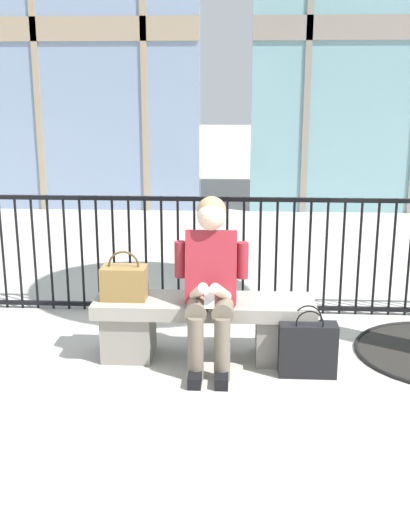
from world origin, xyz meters
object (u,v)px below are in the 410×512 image
seated_person_with_phone (211,278)px  handbag_on_bench (124,282)px  shopping_bag (308,349)px  stone_bench (204,323)px

seated_person_with_phone → handbag_on_bench: size_ratio=3.37×
seated_person_with_phone → shopping_bag: seated_person_with_phone is taller
handbag_on_bench → stone_bench: bearing=1.0°
stone_bench → shopping_bag: (0.73, -0.26, -0.08)m
shopping_bag → stone_bench: bearing=160.2°
stone_bench → handbag_on_bench: (-0.58, -0.01, 0.31)m
handbag_on_bench → seated_person_with_phone: bearing=-10.6°
stone_bench → seated_person_with_phone: 0.40m
shopping_bag → handbag_on_bench: bearing=169.1°
stone_bench → handbag_on_bench: 0.66m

